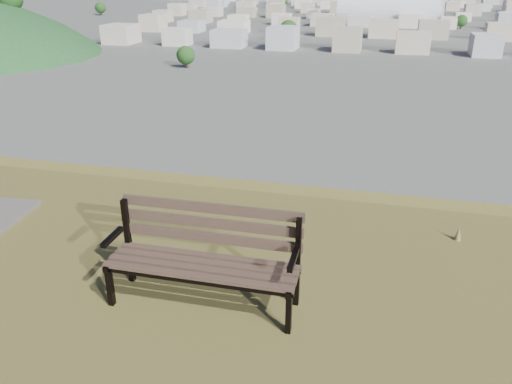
# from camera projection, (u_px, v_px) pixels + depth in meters

# --- Properties ---
(park_bench) EXTENTS (1.75, 0.57, 0.91)m
(park_bench) POSITION_uv_depth(u_px,v_px,m) (205.00, 252.00, 4.54)
(park_bench) COLOR #483329
(park_bench) RESTS_ON hilltop_mesa
(arena) EXTENTS (60.19, 32.72, 24.12)m
(arena) POSITION_uv_depth(u_px,v_px,m) (389.00, 14.00, 293.95)
(arena) COLOR silver
(arena) RESTS_ON ground
(city_blocks) EXTENTS (395.00, 361.00, 7.00)m
(city_blocks) POSITION_uv_depth(u_px,v_px,m) (387.00, 10.00, 362.33)
(city_blocks) COLOR beige
(city_blocks) RESTS_ON ground
(city_trees) EXTENTS (406.52, 387.20, 9.98)m
(city_trees) POSITION_uv_depth(u_px,v_px,m) (341.00, 15.00, 300.70)
(city_trees) COLOR #34221A
(city_trees) RESTS_ON ground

